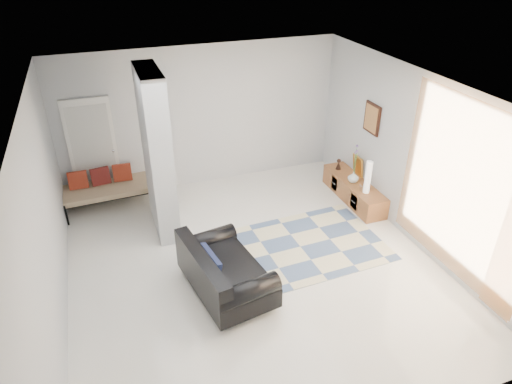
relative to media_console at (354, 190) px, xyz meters
name	(u,v)px	position (x,y,z in m)	size (l,w,h in m)	color
floor	(253,266)	(-2.52, -1.28, -0.21)	(6.00, 6.00, 0.00)	silver
ceiling	(253,92)	(-2.52, -1.28, 2.59)	(6.00, 6.00, 0.00)	white
wall_back	(202,118)	(-2.52, 1.72, 1.19)	(6.00, 6.00, 0.00)	silver
wall_front	(367,346)	(-2.52, -4.28, 1.19)	(6.00, 6.00, 0.00)	silver
wall_left	(45,225)	(-5.27, -1.28, 1.19)	(6.00, 6.00, 0.00)	silver
wall_right	(415,160)	(0.23, -1.28, 1.19)	(6.00, 6.00, 0.00)	silver
partition_column	(157,155)	(-3.62, 0.32, 1.19)	(0.35, 1.20, 2.80)	#B6BABE
hallway_door	(93,151)	(-4.62, 1.68, 0.81)	(0.85, 0.06, 2.04)	white
curtain	(463,192)	(0.15, -2.43, 1.24)	(2.55, 2.55, 0.00)	orange
wall_art	(372,118)	(0.20, 0.00, 1.44)	(0.04, 0.45, 0.55)	#35170E
media_console	(354,190)	(0.00, 0.00, 0.00)	(0.45, 1.71, 0.80)	brown
loveseat	(222,272)	(-3.13, -1.66, 0.15)	(1.17, 1.72, 0.76)	silver
daybed	(110,187)	(-4.45, 1.35, 0.21)	(1.76, 0.81, 0.77)	black
area_rug	(300,247)	(-1.62, -1.08, -0.20)	(2.73, 1.82, 0.01)	beige
cylinder_lamp	(368,177)	(-0.02, -0.43, 0.50)	(0.11, 0.11, 0.62)	silver
bronze_figurine	(339,164)	(-0.05, 0.57, 0.31)	(0.11, 0.11, 0.22)	#311E15
vase	(353,177)	(-0.05, -0.01, 0.30)	(0.20, 0.20, 0.21)	white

